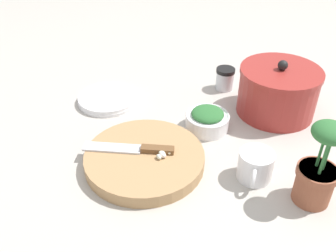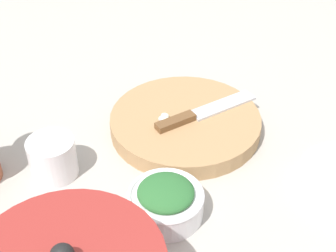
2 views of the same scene
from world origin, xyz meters
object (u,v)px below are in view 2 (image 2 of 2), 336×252
(garlic_cloves, at_px, (164,120))
(herb_bowl, at_px, (166,201))
(cutting_board, at_px, (185,123))
(chef_knife, at_px, (200,113))
(coffee_mug, at_px, (53,157))

(garlic_cloves, xyz_separation_m, herb_bowl, (-0.15, 0.13, -0.01))
(cutting_board, bearing_deg, chef_knife, -123.35)
(garlic_cloves, bearing_deg, cutting_board, -105.88)
(chef_knife, bearing_deg, cutting_board, -113.32)
(cutting_board, xyz_separation_m, chef_knife, (-0.02, -0.02, 0.02))
(garlic_cloves, bearing_deg, herb_bowl, 138.97)
(garlic_cloves, height_order, coffee_mug, coffee_mug)
(cutting_board, height_order, garlic_cloves, garlic_cloves)
(cutting_board, relative_size, garlic_cloves, 6.38)
(garlic_cloves, distance_m, coffee_mug, 0.22)
(coffee_mug, bearing_deg, chef_knife, -106.32)
(chef_knife, relative_size, coffee_mug, 2.12)
(cutting_board, bearing_deg, garlic_cloves, 74.12)
(chef_knife, height_order, coffee_mug, coffee_mug)
(herb_bowl, xyz_separation_m, coffee_mug, (0.20, 0.08, 0.01))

